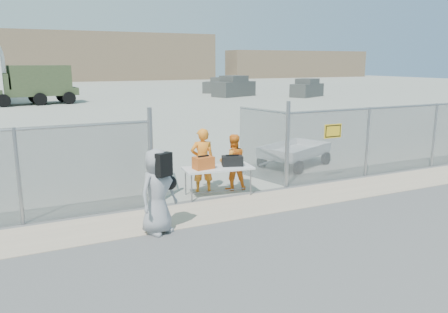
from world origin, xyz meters
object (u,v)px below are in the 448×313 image
folding_table (218,181)px  security_worker_left (202,160)px  security_worker_right (233,162)px  visitor (158,191)px  utility_trailer (294,155)px

folding_table → security_worker_left: size_ratio=1.04×
security_worker_right → visitor: size_ratio=0.87×
visitor → security_worker_left: bearing=24.5°
security_worker_right → visitor: visitor is taller
folding_table → visitor: size_ratio=1.02×
utility_trailer → security_worker_left: bearing=176.4°
security_worker_right → utility_trailer: bearing=-142.5°
security_worker_right → visitor: (-2.86, -2.20, 0.11)m
security_worker_left → visitor: size_ratio=0.98×
utility_trailer → folding_table: bearing=-176.2°
security_worker_left → security_worker_right: size_ratio=1.13×
folding_table → security_worker_left: bearing=121.1°
folding_table → utility_trailer: 4.33m
security_worker_left → utility_trailer: 4.38m
folding_table → utility_trailer: (3.84, 2.00, 0.01)m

